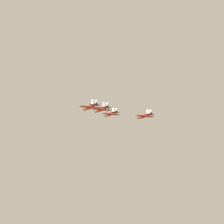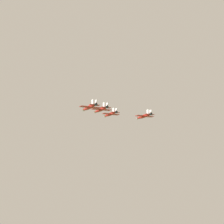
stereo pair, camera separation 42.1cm
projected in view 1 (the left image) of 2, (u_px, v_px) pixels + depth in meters
name	position (u px, v px, depth m)	size (l,w,h in m)	color
jet_lead	(110.00, 114.00, 242.80)	(15.48, 11.44, 3.62)	red
jet_left_wingman	(101.00, 109.00, 222.42)	(16.37, 11.62, 3.79)	red
jet_right_wingman	(144.00, 116.00, 234.13)	(16.21, 11.36, 3.75)	red
jet_left_outer	(89.00, 107.00, 201.74)	(15.69, 11.40, 3.66)	red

